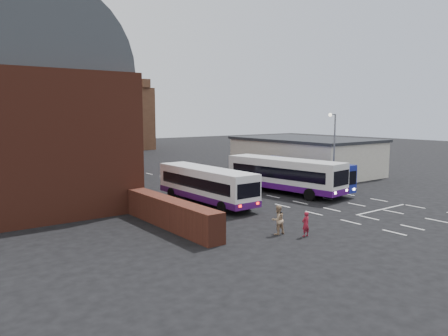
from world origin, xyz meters
TOP-DOWN VIEW (x-y plane):
  - ground at (0.00, 0.00)m, footprint 180.00×180.00m
  - railway_station at (-15.50, 21.00)m, footprint 12.00×28.00m
  - forecourt_wall at (-10.20, 2.00)m, footprint 1.20×10.00m
  - cream_building at (15.00, 14.00)m, footprint 10.40×16.40m
  - brick_terrace at (-6.00, 46.00)m, footprint 22.00×10.00m
  - castle_keep at (6.00, 66.00)m, footprint 22.00×22.00m
  - bus_white_outbound at (-4.32, 6.63)m, footprint 2.71×10.49m
  - bus_white_inbound at (3.93, 6.22)m, footprint 4.16×11.66m
  - bus_blue at (6.00, 6.05)m, footprint 2.67×10.39m
  - bus_red_double at (-1.31, 31.28)m, footprint 4.42×11.88m
  - street_lamp at (8.36, 4.40)m, footprint 1.40×0.61m
  - pedestrian_red at (-4.91, -4.52)m, footprint 0.54×0.36m
  - pedestrian_beige at (-5.89, -3.21)m, footprint 0.92×0.76m

SIDE VIEW (x-z plane):
  - ground at x=0.00m, z-range 0.00..0.00m
  - pedestrian_red at x=-4.91m, z-range 0.00..1.47m
  - pedestrian_beige at x=-5.89m, z-range 0.00..1.76m
  - forecourt_wall at x=-10.20m, z-range 0.00..1.80m
  - bus_blue at x=6.00m, z-range 0.26..3.08m
  - bus_white_outbound at x=-4.32m, z-range 0.26..3.11m
  - bus_white_inbound at x=3.93m, z-range 0.28..3.39m
  - cream_building at x=15.00m, z-range 0.03..4.28m
  - bus_red_double at x=-1.31m, z-range 0.15..4.79m
  - street_lamp at x=8.36m, z-range 0.74..7.91m
  - brick_terrace at x=-6.00m, z-range 0.00..11.00m
  - castle_keep at x=6.00m, z-range 0.00..12.00m
  - railway_station at x=-15.50m, z-range -0.36..15.64m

